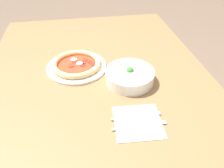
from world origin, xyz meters
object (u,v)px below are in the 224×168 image
Objects in this scene: pizza at (77,65)px; knife at (137,126)px; bowl at (130,75)px; fork at (136,116)px.

pizza reaches higher than knife.
bowl is 0.22m from fork.
pizza is 1.51× the size of fork.
knife is at bearing -7.07° from bowl.
bowl reaches higher than pizza.
fork is at bearing 81.07° from knife.
pizza is 0.41m from fork.
pizza is at bearing -122.30° from bowl.
pizza is 0.45m from knife.
knife is at bearing 25.49° from pizza.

